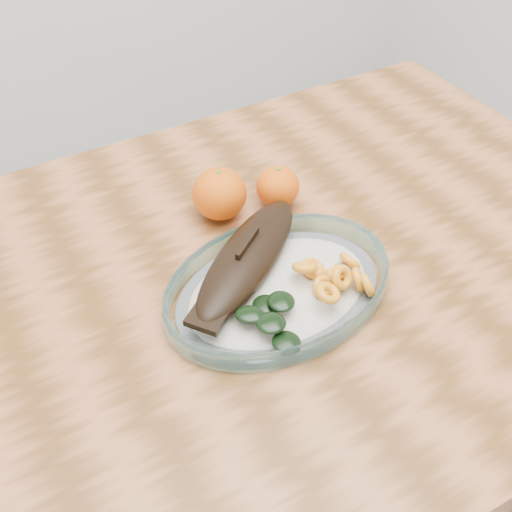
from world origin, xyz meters
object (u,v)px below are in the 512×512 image
dining_table (255,323)px  plated_meal (277,283)px  orange_right (278,187)px  orange_left (219,194)px

dining_table → plated_meal: 0.13m
orange_right → dining_table: bearing=-131.7°
orange_left → orange_right: 0.09m
dining_table → plated_meal: plated_meal is taller
dining_table → orange_right: size_ratio=18.49×
plated_meal → orange_left: size_ratio=7.66×
orange_left → plated_meal: bearing=-93.0°
plated_meal → orange_left: 0.18m
dining_table → orange_left: size_ratio=15.08×
dining_table → orange_right: (0.10, 0.12, 0.13)m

